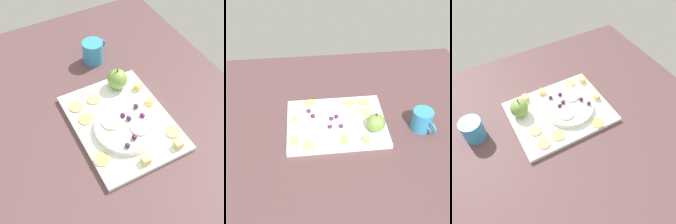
# 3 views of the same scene
# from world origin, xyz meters

# --- Properties ---
(table) EXTENTS (1.12, 0.90, 0.04)m
(table) POSITION_xyz_m (0.00, 0.00, 0.02)
(table) COLOR brown
(table) RESTS_ON ground
(platter) EXTENTS (0.35, 0.27, 0.02)m
(platter) POSITION_xyz_m (0.04, 0.04, 0.05)
(platter) COLOR white
(platter) RESTS_ON table
(serving_dish) EXTENTS (0.18, 0.18, 0.02)m
(serving_dish) POSITION_xyz_m (0.07, 0.03, 0.07)
(serving_dish) COLOR white
(serving_dish) RESTS_ON platter
(apple_whole) EXTENTS (0.06, 0.06, 0.06)m
(apple_whole) POSITION_xyz_m (-0.09, 0.09, 0.09)
(apple_whole) COLOR #789E46
(apple_whole) RESTS_ON platter
(apple_stem) EXTENTS (0.01, 0.01, 0.01)m
(apple_stem) POSITION_xyz_m (-0.09, 0.09, 0.13)
(apple_stem) COLOR brown
(apple_stem) RESTS_ON apple_whole
(cheese_cube_0) EXTENTS (0.03, 0.03, 0.02)m
(cheese_cube_0) POSITION_xyz_m (0.02, 0.14, 0.07)
(cheese_cube_0) COLOR #E9C56A
(cheese_cube_0) RESTS_ON platter
(cheese_cube_1) EXTENTS (0.02, 0.02, 0.02)m
(cheese_cube_1) POSITION_xyz_m (0.19, 0.13, 0.07)
(cheese_cube_1) COLOR #E3C973
(cheese_cube_1) RESTS_ON platter
(cheese_cube_2) EXTENTS (0.02, 0.02, 0.02)m
(cheese_cube_2) POSITION_xyz_m (0.19, 0.03, 0.07)
(cheese_cube_2) COLOR #EFD376
(cheese_cube_2) RESTS_ON platter
(cheese_cube_3) EXTENTS (0.03, 0.03, 0.02)m
(cheese_cube_3) POSITION_xyz_m (-0.05, 0.15, 0.07)
(cheese_cube_3) COLOR #F0C975
(cheese_cube_3) RESTS_ON platter
(cracker_0) EXTENTS (0.04, 0.04, 0.00)m
(cracker_0) POSITION_xyz_m (-0.01, -0.05, 0.06)
(cracker_0) COLOR tan
(cracker_0) RESTS_ON platter
(cracker_1) EXTENTS (0.04, 0.04, 0.00)m
(cracker_1) POSITION_xyz_m (-0.07, -0.06, 0.06)
(cracker_1) COLOR tan
(cracker_1) RESTS_ON platter
(cracker_2) EXTENTS (0.04, 0.04, 0.00)m
(cracker_2) POSITION_xyz_m (-0.07, 0.00, 0.06)
(cracker_2) COLOR tan
(cracker_2) RESTS_ON platter
(cracker_3) EXTENTS (0.04, 0.04, 0.00)m
(cracker_3) POSITION_xyz_m (0.13, -0.07, 0.06)
(cracker_3) COLOR tan
(cracker_3) RESTS_ON platter
(cracker_4) EXTENTS (0.04, 0.04, 0.00)m
(cracker_4) POSITION_xyz_m (0.14, 0.15, 0.06)
(cracker_4) COLOR tan
(cracker_4) RESTS_ON platter
(grape_0) EXTENTS (0.02, 0.01, 0.01)m
(grape_0) POSITION_xyz_m (0.04, 0.04, 0.08)
(grape_0) COLOR #551856
(grape_0) RESTS_ON serving_dish
(grape_1) EXTENTS (0.02, 0.01, 0.01)m
(grape_1) POSITION_xyz_m (0.07, 0.09, 0.08)
(grape_1) COLOR #581C58
(grape_1) RESTS_ON serving_dish
(grape_2) EXTENTS (0.02, 0.01, 0.01)m
(grape_2) POSITION_xyz_m (0.14, 0.00, 0.08)
(grape_2) COLOR #46284E
(grape_2) RESTS_ON serving_dish
(grape_3) EXTENTS (0.02, 0.01, 0.01)m
(grape_3) POSITION_xyz_m (0.03, 0.09, 0.08)
(grape_3) COLOR #4B2953
(grape_3) RESTS_ON serving_dish
(grape_4) EXTENTS (0.02, 0.01, 0.01)m
(grape_4) POSITION_xyz_m (0.06, 0.05, 0.08)
(grape_4) COLOR #472854
(grape_4) RESTS_ON serving_dish
(grape_5) EXTENTS (0.02, 0.01, 0.02)m
(grape_5) POSITION_xyz_m (0.12, 0.03, 0.09)
(grape_5) COLOR #4E1D50
(grape_5) RESTS_ON serving_dish
(apple_slice_0) EXTENTS (0.06, 0.06, 0.01)m
(apple_slice_0) POSITION_xyz_m (0.05, -0.00, 0.08)
(apple_slice_0) COLOR beige
(apple_slice_0) RESTS_ON serving_dish
(apple_slice_1) EXTENTS (0.06, 0.06, 0.01)m
(apple_slice_1) POSITION_xyz_m (0.10, 0.06, 0.08)
(apple_slice_1) COLOR beige
(apple_slice_1) RESTS_ON serving_dish
(cup) EXTENTS (0.07, 0.10, 0.08)m
(cup) POSITION_xyz_m (-0.25, 0.09, 0.08)
(cup) COLOR #368FC6
(cup) RESTS_ON table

